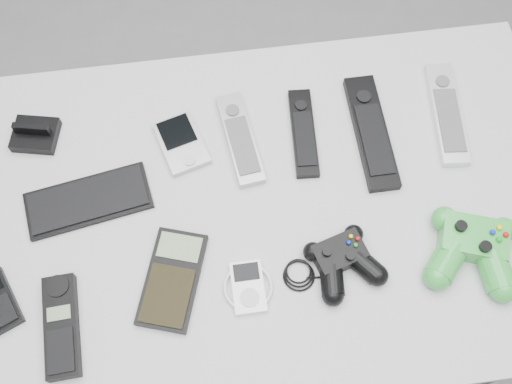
{
  "coord_description": "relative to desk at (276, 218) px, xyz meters",
  "views": [
    {
      "loc": [
        -0.15,
        -0.41,
        1.78
      ],
      "look_at": [
        -0.09,
        0.04,
        0.77
      ],
      "focal_mm": 42.0,
      "sensor_mm": 36.0,
      "label": 1
    }
  ],
  "objects": [
    {
      "name": "floor",
      "position": [
        0.05,
        -0.02,
        -0.69
      ],
      "size": [
        3.5,
        3.5,
        0.0
      ],
      "primitive_type": "plane",
      "color": "slate",
      "rests_on": "ground"
    },
    {
      "name": "desk",
      "position": [
        0.0,
        0.0,
        0.0
      ],
      "size": [
        1.12,
        0.72,
        0.75
      ],
      "color": "#B0B0B3",
      "rests_on": "floor"
    },
    {
      "name": "pda_keyboard",
      "position": [
        -0.35,
        0.05,
        0.07
      ],
      "size": [
        0.24,
        0.13,
        0.01
      ],
      "primitive_type": "cube",
      "rotation": [
        0.0,
        0.0,
        0.17
      ],
      "color": "black",
      "rests_on": "desk"
    },
    {
      "name": "dock_bracket",
      "position": [
        -0.45,
        0.2,
        0.09
      ],
      "size": [
        0.1,
        0.09,
        0.05
      ],
      "primitive_type": "cube",
      "rotation": [
        0.0,
        0.0,
        -0.22
      ],
      "color": "black",
      "rests_on": "desk"
    },
    {
      "name": "pda",
      "position": [
        -0.17,
        0.15,
        0.07
      ],
      "size": [
        0.11,
        0.14,
        0.02
      ],
      "primitive_type": "cube",
      "rotation": [
        0.0,
        0.0,
        0.28
      ],
      "color": "#A1A1A8",
      "rests_on": "desk"
    },
    {
      "name": "remote_silver_a",
      "position": [
        -0.05,
        0.14,
        0.08
      ],
      "size": [
        0.08,
        0.21,
        0.02
      ],
      "primitive_type": "cube",
      "rotation": [
        0.0,
        0.0,
        0.12
      ],
      "color": "#A1A1A8",
      "rests_on": "desk"
    },
    {
      "name": "remote_black_a",
      "position": [
        0.07,
        0.14,
        0.07
      ],
      "size": [
        0.06,
        0.2,
        0.02
      ],
      "primitive_type": "cube",
      "rotation": [
        0.0,
        0.0,
        -0.07
      ],
      "color": "black",
      "rests_on": "desk"
    },
    {
      "name": "remote_black_b",
      "position": [
        0.21,
        0.12,
        0.08
      ],
      "size": [
        0.06,
        0.25,
        0.02
      ],
      "primitive_type": "cube",
      "rotation": [
        0.0,
        0.0,
        0.0
      ],
      "color": "black",
      "rests_on": "desk"
    },
    {
      "name": "remote_silver_b",
      "position": [
        0.36,
        0.15,
        0.08
      ],
      "size": [
        0.08,
        0.23,
        0.02
      ],
      "primitive_type": "cube",
      "rotation": [
        0.0,
        0.0,
        -0.1
      ],
      "color": "silver",
      "rests_on": "desk"
    },
    {
      "name": "cordless_handset",
      "position": [
        -0.4,
        -0.18,
        0.08
      ],
      "size": [
        0.06,
        0.18,
        0.03
      ],
      "primitive_type": "cube",
      "rotation": [
        0.0,
        0.0,
        0.05
      ],
      "color": "black",
      "rests_on": "desk"
    },
    {
      "name": "calculator",
      "position": [
        -0.2,
        -0.12,
        0.07
      ],
      "size": [
        0.14,
        0.2,
        0.02
      ],
      "primitive_type": "cube",
      "rotation": [
        0.0,
        0.0,
        -0.32
      ],
      "color": "black",
      "rests_on": "desk"
    },
    {
      "name": "mp3_player",
      "position": [
        -0.07,
        -0.15,
        0.07
      ],
      "size": [
        0.09,
        0.09,
        0.02
      ],
      "primitive_type": "cube",
      "rotation": [
        0.0,
        0.0,
        0.0
      ],
      "color": "white",
      "rests_on": "desk"
    },
    {
      "name": "controller_black",
      "position": [
        0.1,
        -0.13,
        0.09
      ],
      "size": [
        0.24,
        0.19,
        0.04
      ],
      "primitive_type": null,
      "rotation": [
        0.0,
        0.0,
        0.28
      ],
      "color": "black",
      "rests_on": "desk"
    },
    {
      "name": "controller_green",
      "position": [
        0.33,
        -0.14,
        0.09
      ],
      "size": [
        0.21,
        0.22,
        0.06
      ],
      "primitive_type": null,
      "rotation": [
        0.0,
        0.0,
        -0.34
      ],
      "color": "#23822A",
      "rests_on": "desk"
    }
  ]
}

